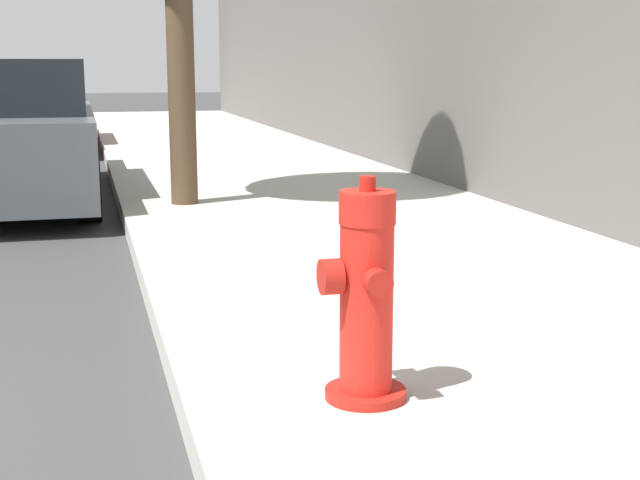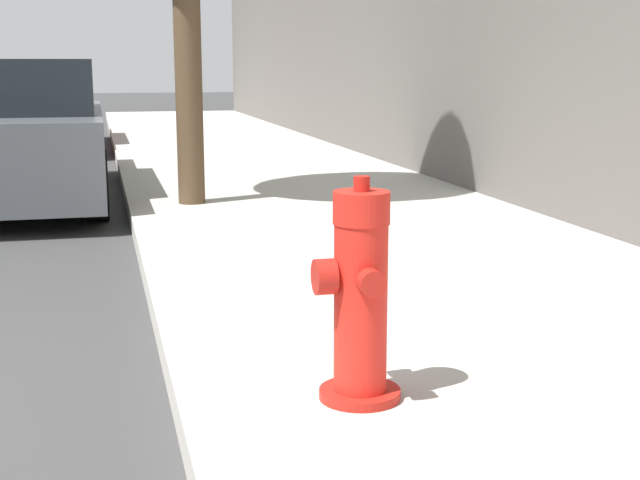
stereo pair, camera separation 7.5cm
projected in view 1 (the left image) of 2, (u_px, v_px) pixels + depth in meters
name	position (u px, v px, depth m)	size (l,w,h in m)	color
sidewalk_slab	(556.00, 366.00, 3.85)	(3.26, 40.00, 0.15)	#B7B2A8
fire_hydrant	(365.00, 299.00, 3.20)	(0.32, 0.32, 0.82)	red
parked_car_near	(4.00, 134.00, 8.72)	(1.74, 4.37, 1.40)	#4C5156
parked_car_mid	(24.00, 108.00, 14.06)	(1.75, 4.24, 1.36)	maroon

